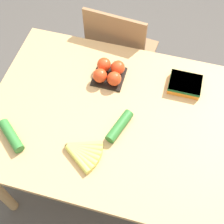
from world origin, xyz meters
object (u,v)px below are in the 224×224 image
at_px(cucumber_far, 119,126).
at_px(chair, 120,56).
at_px(banana_bunch, 82,152).
at_px(tomato_pack, 109,72).
at_px(cucumber_near, 11,136).
at_px(carrot_bag, 185,84).

bearing_deg(cucumber_far, chair, 103.82).
relative_size(banana_bunch, tomato_pack, 1.09).
bearing_deg(chair, tomato_pack, 101.03).
relative_size(tomato_pack, cucumber_near, 0.97).
relative_size(carrot_bag, cucumber_far, 0.90).
bearing_deg(cucumber_near, banana_bunch, 1.77).
bearing_deg(banana_bunch, carrot_bag, 51.94).
height_order(cucumber_near, cucumber_far, same).
distance_m(banana_bunch, tomato_pack, 0.47).
bearing_deg(chair, carrot_bag, 144.95).
bearing_deg(banana_bunch, cucumber_far, 52.98).
xyz_separation_m(banana_bunch, cucumber_far, (0.13, 0.18, 0.01)).
xyz_separation_m(tomato_pack, cucumber_far, (0.13, -0.29, -0.02)).
height_order(chair, tomato_pack, chair).
height_order(carrot_bag, cucumber_near, cucumber_near).
xyz_separation_m(chair, tomato_pack, (0.04, -0.42, 0.34)).
distance_m(carrot_bag, cucumber_near, 0.92).
bearing_deg(cucumber_near, cucumber_far, 21.05).
relative_size(banana_bunch, carrot_bag, 1.07).
bearing_deg(banana_bunch, chair, 92.84).
bearing_deg(tomato_pack, chair, 95.66).
relative_size(tomato_pack, cucumber_far, 0.88).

